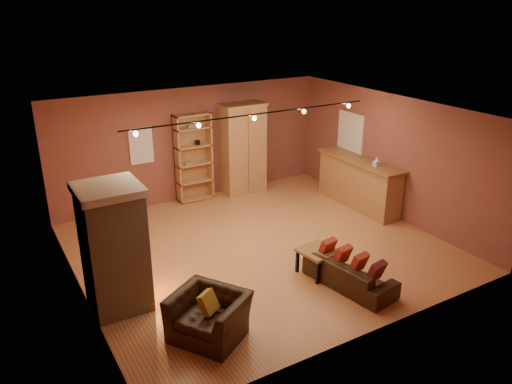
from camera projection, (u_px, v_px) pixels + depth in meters
floor at (259, 247)px, 10.22m from camera, size 7.00×7.00×0.00m
ceiling at (260, 112)px, 9.20m from camera, size 7.00×7.00×0.00m
back_wall at (192, 144)px, 12.32m from camera, size 7.00×0.02×2.80m
left_wall at (74, 221)px, 8.06m from camera, size 0.02×6.50×2.80m
right_wall at (391, 156)px, 11.36m from camera, size 0.02×6.50×2.80m
fireplace at (115, 248)px, 7.91m from camera, size 1.01×0.98×2.12m
back_window at (141, 146)px, 11.64m from camera, size 0.56×0.04×0.86m
bookcase at (193, 156)px, 12.30m from camera, size 0.90×0.35×2.20m
armoire at (243, 149)px, 12.76m from camera, size 1.15×0.65×2.34m
bar_counter at (359, 182)px, 12.05m from camera, size 0.66×2.50×1.20m
tissue_box at (377, 162)px, 11.31m from camera, size 0.13×0.13×0.23m
right_window at (351, 133)px, 12.38m from camera, size 0.05×0.90×1.00m
loveseat at (350, 269)px, 8.72m from camera, size 0.76×1.75×0.73m
armchair at (209, 309)px, 7.38m from camera, size 1.16×1.27×0.93m
coffee_table at (318, 253)px, 9.11m from camera, size 0.71×0.71×0.48m
track_rail at (254, 116)px, 9.40m from camera, size 5.20×0.09×0.13m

